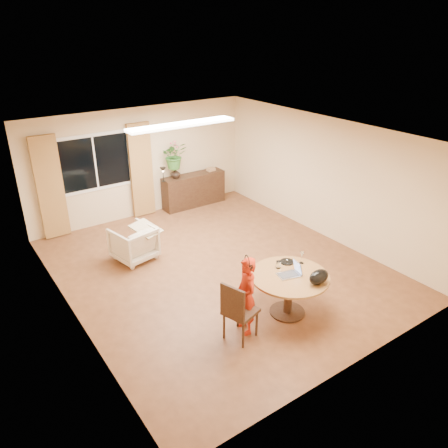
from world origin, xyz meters
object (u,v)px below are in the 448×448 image
at_px(sideboard, 194,190).
at_px(armchair, 134,243).
at_px(child, 246,296).
at_px(dining_chair, 241,310).
at_px(dining_table, 289,283).

bearing_deg(sideboard, armchair, -144.48).
xyz_separation_m(child, armchair, (-0.47, 3.06, -0.28)).
distance_m(dining_chair, sideboard, 5.34).
bearing_deg(dining_chair, sideboard, 48.73).
height_order(child, armchair, child).
height_order(dining_chair, sideboard, dining_chair).
bearing_deg(child, sideboard, 173.28).
relative_size(dining_table, sideboard, 0.75).
xyz_separation_m(child, sideboard, (1.99, 4.81, -0.21)).
bearing_deg(sideboard, dining_table, -103.40).
height_order(child, sideboard, child).
height_order(dining_table, armchair, dining_table).
bearing_deg(dining_table, dining_chair, -177.44).
xyz_separation_m(dining_chair, sideboard, (2.15, 4.89, -0.08)).
relative_size(dining_chair, sideboard, 0.60).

